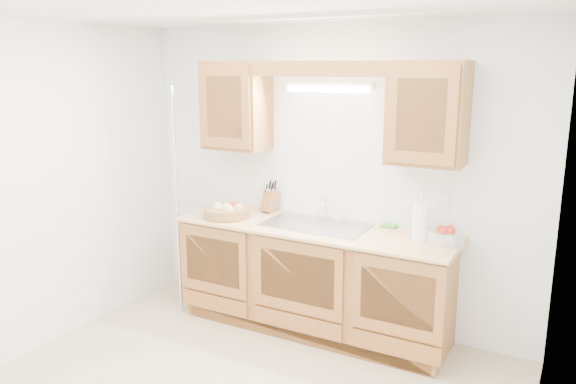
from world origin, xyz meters
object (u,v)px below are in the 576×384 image
Objects in this scene: knife_block at (270,200)px; apple_bowl at (445,236)px; paper_towel at (421,222)px; fruit_basket at (227,211)px.

apple_bowl is at bearing 9.61° from knife_block.
paper_towel is 0.96× the size of apple_bowl.
knife_block is at bearing 173.13° from paper_towel.
paper_towel reaches higher than apple_bowl.
knife_block is at bearing 53.03° from fruit_basket.
fruit_basket is 1.82m from apple_bowl.
fruit_basket is at bearing -175.23° from apple_bowl.
knife_block is 1.40m from paper_towel.
paper_towel is (1.63, 0.15, 0.08)m from fruit_basket.
paper_towel reaches higher than fruit_basket.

